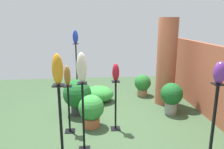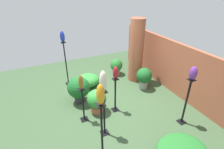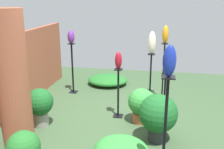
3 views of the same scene
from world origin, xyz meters
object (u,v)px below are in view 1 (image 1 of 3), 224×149
(art_vase_violet, at_px, (220,73))
(art_vase_ivory, at_px, (82,68))
(potted_plant_back_center, at_px, (77,95))
(art_vase_cobalt, at_px, (75,37))
(potted_plant_front_left, at_px, (171,96))
(pedestal_ivory, at_px, (83,120))
(pedestal_violet, at_px, (213,127))
(art_vase_bronze, at_px, (67,76))
(art_vase_ruby, at_px, (116,72))
(potted_plant_mid_right, at_px, (143,84))
(brick_pillar, at_px, (166,62))
(pedestal_bronze, at_px, (69,111))
(potted_plant_walkway_edge, at_px, (91,109))
(pedestal_cobalt, at_px, (77,73))
(pedestal_ruby, at_px, (116,108))
(pedestal_amber, at_px, (62,134))
(art_vase_amber, at_px, (58,69))

(art_vase_violet, xyz_separation_m, art_vase_ivory, (-0.52, -2.05, 0.00))
(potted_plant_back_center, bearing_deg, art_vase_cobalt, -176.39)
(art_vase_ivory, xyz_separation_m, potted_plant_front_left, (-1.39, 2.08, -1.04))
(art_vase_ivory, bearing_deg, art_vase_cobalt, -174.24)
(pedestal_ivory, bearing_deg, pedestal_violet, 75.84)
(art_vase_bronze, bearing_deg, pedestal_violet, 62.92)
(art_vase_cobalt, xyz_separation_m, art_vase_ivory, (2.83, 0.28, -0.29))
(art_vase_ruby, height_order, potted_plant_back_center, art_vase_ruby)
(pedestal_ivory, bearing_deg, potted_plant_mid_right, 148.67)
(potted_plant_back_center, height_order, potted_plant_front_left, potted_plant_back_center)
(brick_pillar, distance_m, art_vase_bronze, 2.84)
(pedestal_bronze, distance_m, art_vase_ivory, 1.30)
(pedestal_ivory, bearing_deg, art_vase_cobalt, -174.24)
(pedestal_violet, distance_m, art_vase_bronze, 2.72)
(brick_pillar, xyz_separation_m, potted_plant_back_center, (0.56, -2.36, -0.66))
(art_vase_cobalt, bearing_deg, art_vase_ivory, 5.76)
(art_vase_cobalt, bearing_deg, potted_plant_mid_right, 88.51)
(brick_pillar, distance_m, art_vase_ruby, 2.06)
(pedestal_bronze, distance_m, potted_plant_walkway_edge, 0.49)
(pedestal_cobalt, distance_m, art_vase_bronze, 2.18)
(pedestal_bronze, height_order, art_vase_bronze, art_vase_bronze)
(brick_pillar, distance_m, pedestal_ruby, 2.17)
(pedestal_bronze, distance_m, potted_plant_back_center, 0.86)
(pedestal_ruby, bearing_deg, pedestal_cobalt, -156.50)
(pedestal_bronze, xyz_separation_m, potted_plant_front_left, (-0.70, 2.40, 0.01))
(art_vase_ivory, bearing_deg, art_vase_bronze, -155.35)
(pedestal_violet, distance_m, art_vase_violet, 0.88)
(art_vase_cobalt, distance_m, potted_plant_walkway_edge, 2.44)
(pedestal_ruby, xyz_separation_m, potted_plant_back_center, (-0.84, -0.84, 0.02))
(potted_plant_walkway_edge, bearing_deg, pedestal_amber, -16.22)
(pedestal_violet, bearing_deg, art_vase_violet, 90.00)
(brick_pillar, height_order, art_vase_bronze, brick_pillar)
(pedestal_bronze, distance_m, pedestal_violet, 2.66)
(pedestal_bronze, relative_size, art_vase_violet, 2.92)
(pedestal_cobalt, xyz_separation_m, pedestal_ruby, (2.12, 0.92, -0.26))
(potted_plant_mid_right, bearing_deg, potted_plant_back_center, -57.05)
(pedestal_bronze, xyz_separation_m, art_vase_amber, (1.28, 0.03, 1.16))
(pedestal_ruby, distance_m, potted_plant_back_center, 1.19)
(art_vase_amber, height_order, potted_plant_front_left, art_vase_amber)
(pedestal_amber, bearing_deg, pedestal_violet, 91.68)
(pedestal_cobalt, height_order, art_vase_violet, art_vase_violet)
(pedestal_ivory, bearing_deg, brick_pillar, 134.32)
(art_vase_ivory, relative_size, art_vase_ruby, 1.39)
(pedestal_violet, relative_size, potted_plant_front_left, 1.71)
(art_vase_cobalt, bearing_deg, brick_pillar, 73.47)
(art_vase_violet, distance_m, art_vase_ivory, 2.11)
(art_vase_amber, relative_size, potted_plant_walkway_edge, 0.60)
(pedestal_amber, bearing_deg, pedestal_cobalt, 179.88)
(art_vase_bronze, xyz_separation_m, art_vase_ruby, (-0.02, 0.95, 0.05))
(pedestal_bronze, xyz_separation_m, pedestal_ruby, (-0.02, 0.95, 0.03))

